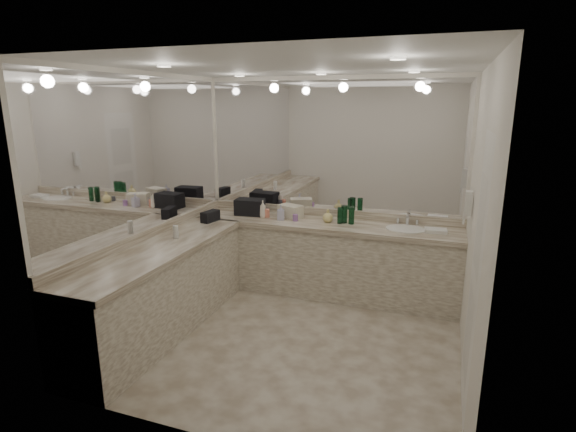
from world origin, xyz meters
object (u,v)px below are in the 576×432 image
at_px(hand_towel, 436,231).
at_px(soap_bottle_a, 263,209).
at_px(sink, 405,230).
at_px(black_toiletry_bag, 250,207).
at_px(wall_phone, 468,203).
at_px(cream_cosmetic_case, 291,211).
at_px(soap_bottle_b, 281,212).
at_px(soap_bottle_c, 328,216).

distance_m(hand_towel, soap_bottle_a, 2.06).
height_order(sink, black_toiletry_bag, black_toiletry_bag).
relative_size(wall_phone, cream_cosmetic_case, 0.84).
distance_m(sink, wall_phone, 0.91).
xyz_separation_m(sink, soap_bottle_b, (-1.48, -0.08, 0.10)).
xyz_separation_m(cream_cosmetic_case, soap_bottle_a, (-0.33, -0.10, 0.02)).
bearing_deg(soap_bottle_a, sink, 0.96).
height_order(black_toiletry_bag, cream_cosmetic_case, black_toiletry_bag).
relative_size(sink, soap_bottle_c, 2.76).
xyz_separation_m(black_toiletry_bag, hand_towel, (2.27, -0.06, -0.08)).
distance_m(wall_phone, hand_towel, 0.70).
bearing_deg(cream_cosmetic_case, black_toiletry_bag, -156.37).
distance_m(hand_towel, soap_bottle_c, 1.24).
relative_size(soap_bottle_b, soap_bottle_c, 1.17).
bearing_deg(soap_bottle_c, sink, -0.65).
relative_size(black_toiletry_bag, soap_bottle_a, 1.66).
distance_m(sink, cream_cosmetic_case, 1.41).
bearing_deg(soap_bottle_b, cream_cosmetic_case, 64.72).
height_order(cream_cosmetic_case, soap_bottle_a, soap_bottle_a).
distance_m(wall_phone, cream_cosmetic_case, 2.12).
height_order(sink, hand_towel, hand_towel).
relative_size(wall_phone, soap_bottle_c, 1.51).
height_order(wall_phone, black_toiletry_bag, wall_phone).
xyz_separation_m(hand_towel, soap_bottle_a, (-2.06, -0.01, 0.09)).
relative_size(black_toiletry_bag, hand_towel, 1.49).
relative_size(black_toiletry_bag, soap_bottle_c, 2.21).
bearing_deg(soap_bottle_a, soap_bottle_c, 2.73).
relative_size(hand_towel, soap_bottle_c, 1.48).
xyz_separation_m(wall_phone, soap_bottle_a, (-2.34, 0.47, -0.34)).
distance_m(black_toiletry_bag, soap_bottle_b, 0.48).
height_order(soap_bottle_b, soap_bottle_c, soap_bottle_b).
relative_size(black_toiletry_bag, cream_cosmetic_case, 1.24).
bearing_deg(wall_phone, sink, 140.43).
height_order(hand_towel, soap_bottle_c, soap_bottle_c).
bearing_deg(soap_bottle_c, cream_cosmetic_case, 172.48).
bearing_deg(cream_cosmetic_case, soap_bottle_b, -95.22).
bearing_deg(sink, soap_bottle_a, -179.04).
xyz_separation_m(wall_phone, soap_bottle_b, (-2.08, 0.42, -0.36)).
bearing_deg(cream_cosmetic_case, sink, 16.98).
distance_m(sink, black_toiletry_bag, 1.95).
distance_m(soap_bottle_b, soap_bottle_c, 0.57).
xyz_separation_m(hand_towel, soap_bottle_b, (-1.80, -0.06, 0.07)).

